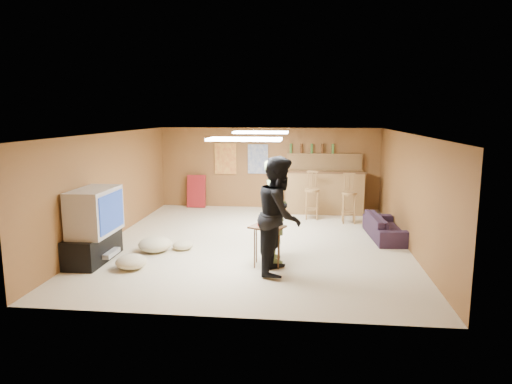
# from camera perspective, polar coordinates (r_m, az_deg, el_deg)

# --- Properties ---
(ground) EXTENTS (7.00, 7.00, 0.00)m
(ground) POSITION_cam_1_polar(r_m,az_deg,el_deg) (9.35, -0.13, -6.26)
(ground) COLOR beige
(ground) RESTS_ON ground
(ceiling) EXTENTS (6.00, 7.00, 0.02)m
(ceiling) POSITION_cam_1_polar(r_m,az_deg,el_deg) (8.99, -0.14, 7.34)
(ceiling) COLOR silver
(ceiling) RESTS_ON ground
(wall_back) EXTENTS (6.00, 0.02, 2.20)m
(wall_back) POSITION_cam_1_polar(r_m,az_deg,el_deg) (12.55, 1.62, 3.01)
(wall_back) COLOR brown
(wall_back) RESTS_ON ground
(wall_front) EXTENTS (6.00, 0.02, 2.20)m
(wall_front) POSITION_cam_1_polar(r_m,az_deg,el_deg) (5.71, -4.01, -5.32)
(wall_front) COLOR brown
(wall_front) RESTS_ON ground
(wall_left) EXTENTS (0.02, 7.00, 2.20)m
(wall_left) POSITION_cam_1_polar(r_m,az_deg,el_deg) (9.89, -17.69, 0.69)
(wall_left) COLOR brown
(wall_left) RESTS_ON ground
(wall_right) EXTENTS (0.02, 7.00, 2.20)m
(wall_right) POSITION_cam_1_polar(r_m,az_deg,el_deg) (9.27, 18.63, 0.06)
(wall_right) COLOR brown
(wall_right) RESTS_ON ground
(tv_stand) EXTENTS (0.55, 1.30, 0.50)m
(tv_stand) POSITION_cam_1_polar(r_m,az_deg,el_deg) (8.62, -19.69, -6.51)
(tv_stand) COLOR black
(tv_stand) RESTS_ON ground
(dvd_box) EXTENTS (0.35, 0.50, 0.08)m
(dvd_box) POSITION_cam_1_polar(r_m,az_deg,el_deg) (8.56, -18.32, -7.25)
(dvd_box) COLOR #B2B2B7
(dvd_box) RESTS_ON tv_stand
(tv_body) EXTENTS (0.60, 1.10, 0.80)m
(tv_body) POSITION_cam_1_polar(r_m,az_deg,el_deg) (8.44, -19.52, -2.30)
(tv_body) COLOR #B2B2B7
(tv_body) RESTS_ON tv_stand
(tv_screen) EXTENTS (0.02, 0.95, 0.65)m
(tv_screen) POSITION_cam_1_polar(r_m,az_deg,el_deg) (8.31, -17.59, -2.37)
(tv_screen) COLOR navy
(tv_screen) RESTS_ON tv_body
(bar_counter) EXTENTS (2.00, 0.60, 1.10)m
(bar_counter) POSITION_cam_1_polar(r_m,az_deg,el_deg) (12.06, 8.52, -0.02)
(bar_counter) COLOR brown
(bar_counter) RESTS_ON ground
(bar_lip) EXTENTS (2.10, 0.12, 0.05)m
(bar_lip) POSITION_cam_1_polar(r_m,az_deg,el_deg) (11.73, 8.64, 2.42)
(bar_lip) COLOR #452A16
(bar_lip) RESTS_ON bar_counter
(bar_shelf) EXTENTS (2.00, 0.18, 0.05)m
(bar_shelf) POSITION_cam_1_polar(r_m,az_deg,el_deg) (12.38, 8.55, 4.67)
(bar_shelf) COLOR brown
(bar_shelf) RESTS_ON bar_backing
(bar_backing) EXTENTS (2.00, 0.14, 0.60)m
(bar_backing) POSITION_cam_1_polar(r_m,az_deg,el_deg) (12.43, 8.51, 3.30)
(bar_backing) COLOR brown
(bar_backing) RESTS_ON bar_counter
(poster_left) EXTENTS (0.60, 0.03, 0.85)m
(poster_left) POSITION_cam_1_polar(r_m,az_deg,el_deg) (12.64, -3.83, 4.18)
(poster_left) COLOR #BF3F26
(poster_left) RESTS_ON wall_back
(poster_right) EXTENTS (0.55, 0.03, 0.80)m
(poster_right) POSITION_cam_1_polar(r_m,az_deg,el_deg) (12.51, 0.24, 4.14)
(poster_right) COLOR #334C99
(poster_right) RESTS_ON wall_back
(folding_chair_stack) EXTENTS (0.50, 0.26, 0.91)m
(folding_chair_stack) POSITION_cam_1_polar(r_m,az_deg,el_deg) (12.77, -7.45, 0.10)
(folding_chair_stack) COLOR maroon
(folding_chair_stack) RESTS_ON ground
(ceiling_panel_front) EXTENTS (1.20, 0.60, 0.04)m
(ceiling_panel_front) POSITION_cam_1_polar(r_m,az_deg,el_deg) (7.50, -1.41, 6.61)
(ceiling_panel_front) COLOR white
(ceiling_panel_front) RESTS_ON ceiling
(ceiling_panel_back) EXTENTS (1.20, 0.60, 0.04)m
(ceiling_panel_back) POSITION_cam_1_polar(r_m,az_deg,el_deg) (10.18, 0.61, 7.46)
(ceiling_panel_back) COLOR white
(ceiling_panel_back) RESTS_ON ceiling
(person_olive) EXTENTS (0.59, 0.75, 1.82)m
(person_olive) POSITION_cam_1_polar(r_m,az_deg,el_deg) (7.98, 2.41, -2.34)
(person_olive) COLOR #57683C
(person_olive) RESTS_ON ground
(person_black) EXTENTS (0.81, 0.99, 1.92)m
(person_black) POSITION_cam_1_polar(r_m,az_deg,el_deg) (7.41, 2.96, -2.90)
(person_black) COLOR black
(person_black) RESTS_ON ground
(sofa) EXTENTS (0.77, 1.70, 0.48)m
(sofa) POSITION_cam_1_polar(r_m,az_deg,el_deg) (9.97, 15.93, -4.19)
(sofa) COLOR black
(sofa) RESTS_ON ground
(tray_table) EXTENTS (0.67, 0.61, 0.70)m
(tray_table) POSITION_cam_1_polar(r_m,az_deg,el_deg) (7.84, 1.40, -6.77)
(tray_table) COLOR #452A16
(tray_table) RESTS_ON ground
(cup_red_near) EXTENTS (0.08, 0.08, 0.11)m
(cup_red_near) POSITION_cam_1_polar(r_m,az_deg,el_deg) (7.79, 0.48, -3.79)
(cup_red_near) COLOR #AB0B0C
(cup_red_near) RESTS_ON tray_table
(cup_red_far) EXTENTS (0.09, 0.09, 0.12)m
(cup_red_far) POSITION_cam_1_polar(r_m,az_deg,el_deg) (7.67, 1.75, -3.98)
(cup_red_far) COLOR #AB0B0C
(cup_red_far) RESTS_ON tray_table
(cup_blue) EXTENTS (0.09, 0.09, 0.10)m
(cup_blue) POSITION_cam_1_polar(r_m,az_deg,el_deg) (7.80, 2.38, -3.81)
(cup_blue) COLOR navy
(cup_blue) RESTS_ON tray_table
(bar_stool_left) EXTENTS (0.49, 0.49, 1.29)m
(bar_stool_left) POSITION_cam_1_polar(r_m,az_deg,el_deg) (11.31, 7.01, -0.16)
(bar_stool_left) COLOR brown
(bar_stool_left) RESTS_ON ground
(bar_stool_right) EXTENTS (0.44, 0.44, 1.07)m
(bar_stool_right) POSITION_cam_1_polar(r_m,az_deg,el_deg) (11.05, 11.56, -1.09)
(bar_stool_right) COLOR brown
(bar_stool_right) RESTS_ON ground
(cushion_near_tv) EXTENTS (0.69, 0.69, 0.28)m
(cushion_near_tv) POSITION_cam_1_polar(r_m,az_deg,el_deg) (8.90, -12.51, -6.39)
(cushion_near_tv) COLOR tan
(cushion_near_tv) RESTS_ON ground
(cushion_mid) EXTENTS (0.46, 0.46, 0.18)m
(cushion_mid) POSITION_cam_1_polar(r_m,az_deg,el_deg) (8.93, -9.11, -6.56)
(cushion_mid) COLOR tan
(cushion_mid) RESTS_ON ground
(cushion_far) EXTENTS (0.65, 0.65, 0.24)m
(cushion_far) POSITION_cam_1_polar(r_m,az_deg,el_deg) (8.06, -15.33, -8.41)
(cushion_far) COLOR tan
(cushion_far) RESTS_ON ground
(bottle_row) EXTENTS (1.20, 0.08, 0.26)m
(bottle_row) POSITION_cam_1_polar(r_m,az_deg,el_deg) (12.34, 6.99, 5.41)
(bottle_row) COLOR #3F7233
(bottle_row) RESTS_ON bar_shelf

